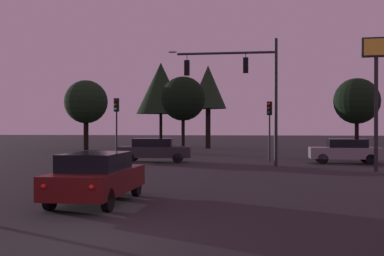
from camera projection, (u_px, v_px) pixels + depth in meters
ground_plane at (199, 159)px, 34.38m from camera, size 168.00×168.00×0.00m
traffic_signal_mast_arm at (245, 81)px, 28.77m from camera, size 6.44×0.56×7.37m
traffic_light_corner_left at (269, 119)px, 32.66m from camera, size 0.37×0.39×3.93m
traffic_light_corner_right at (116, 116)px, 33.29m from camera, size 0.33×0.37×4.18m
car_nearside_lane at (97, 177)px, 15.00m from camera, size 2.06×4.69×1.52m
car_crossing_left at (345, 151)px, 30.39m from camera, size 4.35×1.87×1.52m
car_crossing_right at (154, 150)px, 31.60m from camera, size 4.71×2.18×1.52m
store_sign_illuminated at (376, 73)px, 25.19m from camera, size 1.42×0.41×6.83m
tree_behind_sign at (183, 99)px, 41.71m from camera, size 3.74×3.74×6.48m
tree_left_far at (208, 88)px, 50.56m from camera, size 3.75×3.75×8.49m
tree_center_horizon at (86, 102)px, 47.16m from camera, size 4.12×4.12×6.67m
tree_right_cluster at (161, 88)px, 54.16m from camera, size 5.34×5.34×9.24m
tree_lot_edge at (357, 101)px, 41.22m from camera, size 3.82×3.82×6.30m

